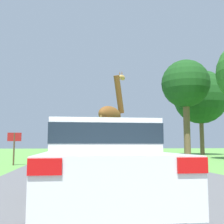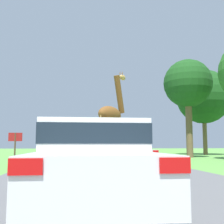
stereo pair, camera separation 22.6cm
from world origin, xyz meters
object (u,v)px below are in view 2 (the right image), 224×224
object	(u,v)px
car_queue_right	(124,148)
car_queue_left	(134,151)
tree_right_cluster	(188,84)
giraffe_near_road	(111,115)
sign_post	(15,142)
car_far_ahead	(85,148)
tree_left_edge	(203,97)
car_lead_maroon	(92,162)

from	to	relation	value
car_queue_right	car_queue_left	distance (m)	5.63
car_queue_right	car_queue_left	size ratio (longest dim) A/B	0.99
car_queue_right	tree_right_cluster	size ratio (longest dim) A/B	0.57
giraffe_near_road	tree_right_cluster	bearing A→B (deg)	83.55
car_queue_left	giraffe_near_road	bearing A→B (deg)	-118.02
sign_post	giraffe_near_road	bearing A→B (deg)	-17.95
tree_right_cluster	sign_post	xyz separation A→B (m)	(-12.49, -7.32, -5.00)
giraffe_near_road	tree_right_cluster	xyz separation A→B (m)	(7.63, 8.90, 3.69)
car_far_ahead	tree_right_cluster	size ratio (longest dim) A/B	0.57
giraffe_near_road	sign_post	xyz separation A→B (m)	(-4.86, 1.58, -1.31)
car_queue_left	tree_right_cluster	distance (m)	9.80
tree_left_edge	tree_right_cluster	world-z (taller)	tree_left_edge
giraffe_near_road	tree_right_cluster	distance (m)	12.29
car_far_ahead	sign_post	size ratio (longest dim) A/B	2.82
car_lead_maroon	sign_post	distance (m)	10.95
tree_left_edge	tree_right_cluster	bearing A→B (deg)	-125.30
car_queue_left	tree_right_cluster	size ratio (longest dim) A/B	0.58
giraffe_near_road	car_queue_left	size ratio (longest dim) A/B	1.03
giraffe_near_road	car_far_ahead	xyz separation A→B (m)	(-0.89, 14.39, -1.74)
giraffe_near_road	car_far_ahead	distance (m)	14.52
car_far_ahead	tree_right_cluster	bearing A→B (deg)	-32.79
giraffe_near_road	car_lead_maroon	bearing A→B (deg)	-64.80
car_queue_right	car_far_ahead	size ratio (longest dim) A/B	1.00
giraffe_near_road	tree_right_cluster	world-z (taller)	tree_right_cluster
car_lead_maroon	tree_right_cluster	bearing A→B (deg)	63.02
sign_post	car_queue_left	bearing A→B (deg)	14.69
car_queue_left	tree_left_edge	xyz separation A→B (m)	(9.94, 11.34, 5.50)
tree_right_cluster	car_queue_left	bearing A→B (deg)	-136.39
tree_left_edge	sign_post	size ratio (longest dim) A/B	5.41
car_queue_right	tree_right_cluster	xyz separation A→B (m)	(5.54, -0.03, 5.36)
car_lead_maroon	car_queue_left	world-z (taller)	car_lead_maroon
car_lead_maroon	car_far_ahead	size ratio (longest dim) A/B	0.87
car_lead_maroon	car_queue_right	xyz separation A→B (m)	(3.47, 17.73, 0.05)
car_lead_maroon	sign_post	bearing A→B (deg)	108.52
car_queue_left	sign_post	size ratio (longest dim) A/B	2.88
car_queue_right	tree_left_edge	xyz separation A→B (m)	(9.62, 5.73, 5.34)
tree_right_cluster	car_far_ahead	bearing A→B (deg)	147.21
car_queue_left	tree_right_cluster	world-z (taller)	tree_right_cluster
giraffe_near_road	car_queue_left	world-z (taller)	giraffe_near_road
car_queue_right	giraffe_near_road	bearing A→B (deg)	-103.14
tree_right_cluster	tree_left_edge	bearing A→B (deg)	54.70
giraffe_near_road	sign_post	size ratio (longest dim) A/B	2.97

